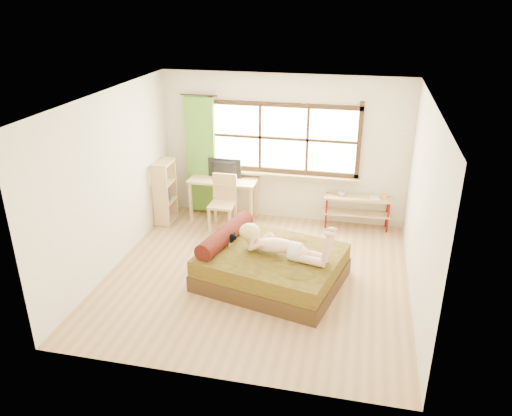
% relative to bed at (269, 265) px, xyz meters
% --- Properties ---
extents(floor, '(4.50, 4.50, 0.00)m').
position_rel_bed_xyz_m(floor, '(-0.20, 0.10, -0.27)').
color(floor, '#9E754C').
rests_on(floor, ground).
extents(ceiling, '(4.50, 4.50, 0.00)m').
position_rel_bed_xyz_m(ceiling, '(-0.20, 0.10, 2.43)').
color(ceiling, white).
rests_on(ceiling, wall_back).
extents(wall_back, '(4.50, 0.00, 4.50)m').
position_rel_bed_xyz_m(wall_back, '(-0.20, 2.35, 1.08)').
color(wall_back, silver).
rests_on(wall_back, floor).
extents(wall_front, '(4.50, 0.00, 4.50)m').
position_rel_bed_xyz_m(wall_front, '(-0.20, -2.15, 1.08)').
color(wall_front, silver).
rests_on(wall_front, floor).
extents(wall_left, '(0.00, 4.50, 4.50)m').
position_rel_bed_xyz_m(wall_left, '(-2.45, 0.10, 1.08)').
color(wall_left, silver).
rests_on(wall_left, floor).
extents(wall_right, '(0.00, 4.50, 4.50)m').
position_rel_bed_xyz_m(wall_right, '(2.05, 0.10, 1.08)').
color(wall_right, silver).
rests_on(wall_right, floor).
extents(window, '(2.80, 0.16, 1.46)m').
position_rel_bed_xyz_m(window, '(-0.20, 2.32, 1.24)').
color(window, '#FFEDBF').
rests_on(window, wall_back).
extents(curtain, '(0.55, 0.10, 2.20)m').
position_rel_bed_xyz_m(curtain, '(-1.75, 2.23, 0.88)').
color(curtain, '#498123').
rests_on(curtain, wall_back).
extents(bed, '(2.28, 1.99, 0.75)m').
position_rel_bed_xyz_m(bed, '(0.00, 0.00, 0.00)').
color(bed, '#321B0F').
rests_on(bed, floor).
extents(woman, '(1.43, 0.70, 0.59)m').
position_rel_bed_xyz_m(woman, '(0.20, -0.06, 0.52)').
color(woman, beige).
rests_on(woman, bed).
extents(kitten, '(0.31, 0.18, 0.24)m').
position_rel_bed_xyz_m(kitten, '(-0.67, 0.09, 0.34)').
color(kitten, black).
rests_on(kitten, bed).
extents(desk, '(1.27, 0.59, 0.79)m').
position_rel_bed_xyz_m(desk, '(-1.27, 2.05, 0.42)').
color(desk, tan).
rests_on(desk, floor).
extents(monitor, '(0.63, 0.09, 0.36)m').
position_rel_bed_xyz_m(monitor, '(-1.27, 2.10, 0.70)').
color(monitor, black).
rests_on(monitor, desk).
extents(chair, '(0.44, 0.44, 0.99)m').
position_rel_bed_xyz_m(chair, '(-1.17, 1.69, 0.28)').
color(chair, tan).
rests_on(chair, floor).
extents(pipe_shelf, '(1.21, 0.36, 0.68)m').
position_rel_bed_xyz_m(pipe_shelf, '(1.22, 2.17, 0.17)').
color(pipe_shelf, tan).
rests_on(pipe_shelf, floor).
extents(cup, '(0.12, 0.12, 0.09)m').
position_rel_bed_xyz_m(cup, '(0.90, 2.17, 0.38)').
color(cup, gray).
rests_on(cup, pipe_shelf).
extents(book, '(0.19, 0.25, 0.02)m').
position_rel_bed_xyz_m(book, '(1.40, 2.17, 0.34)').
color(book, gray).
rests_on(book, pipe_shelf).
extents(bookshelf, '(0.31, 0.52, 1.18)m').
position_rel_bed_xyz_m(bookshelf, '(-2.28, 1.66, 0.33)').
color(bookshelf, tan).
rests_on(bookshelf, floor).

